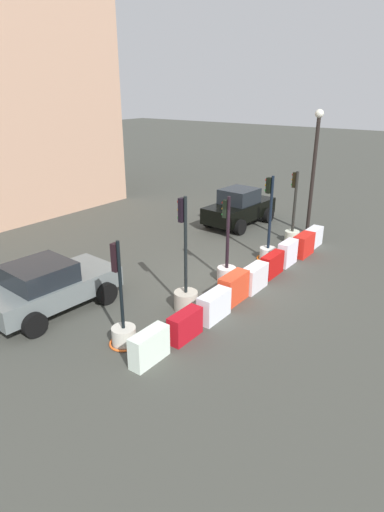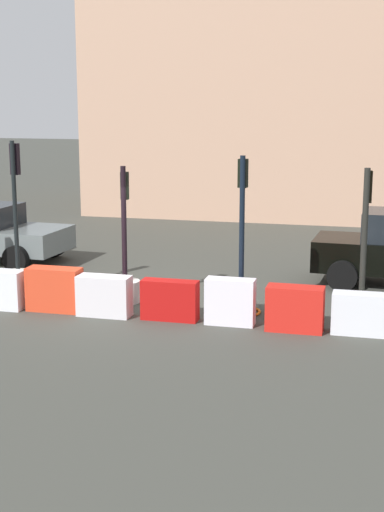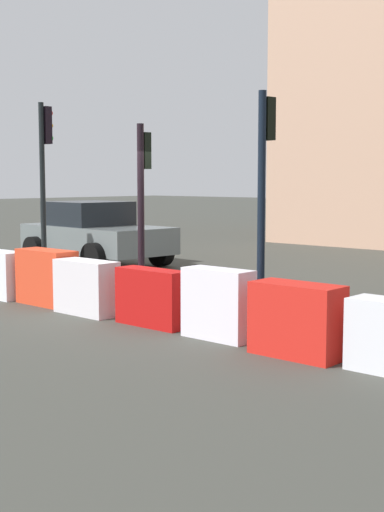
{
  "view_description": "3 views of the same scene",
  "coord_description": "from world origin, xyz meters",
  "px_view_note": "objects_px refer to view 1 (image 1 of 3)",
  "views": [
    {
      "loc": [
        -11.37,
        -6.76,
        6.17
      ],
      "look_at": [
        -1.26,
        0.79,
        1.16
      ],
      "focal_mm": 29.84,
      "sensor_mm": 36.0,
      "label": 1
    },
    {
      "loc": [
        5.29,
        -14.8,
        4.36
      ],
      "look_at": [
        1.35,
        0.71,
        0.99
      ],
      "focal_mm": 53.27,
      "sensor_mm": 36.0,
      "label": 2
    },
    {
      "loc": [
        8.28,
        -7.69,
        2.04
      ],
      "look_at": [
        0.68,
        0.7,
        0.83
      ],
      "focal_mm": 49.68,
      "sensor_mm": 36.0,
      "label": 3
    }
  ],
  "objects_px": {
    "traffic_light_3": "(268,245)",
    "construction_barrier_5": "(272,265)",
    "construction_barrier_1": "(185,326)",
    "construction_barrier_3": "(234,288)",
    "construction_barrier_2": "(214,306)",
    "construction_barrier_8": "(313,237)",
    "construction_barrier_0": "(149,347)",
    "traffic_light_2": "(227,265)",
    "car_grey_saloon": "(49,286)",
    "construction_barrier_4": "(254,278)",
    "traffic_light_4": "(292,228)",
    "traffic_light_1": "(186,291)",
    "construction_barrier_7": "(304,245)",
    "street_lamp_post": "(314,162)",
    "construction_barrier_6": "(288,253)",
    "traffic_light_0": "(123,327)",
    "car_black_sedan": "(239,208)"
  },
  "relations": [
    {
      "from": "traffic_light_0",
      "to": "construction_barrier_6",
      "type": "relative_size",
      "value": 2.95
    },
    {
      "from": "construction_barrier_0",
      "to": "construction_barrier_1",
      "type": "relative_size",
      "value": 1.03
    },
    {
      "from": "traffic_light_4",
      "to": "traffic_light_1",
      "type": "bearing_deg",
      "value": -180.0
    },
    {
      "from": "construction_barrier_3",
      "to": "car_grey_saloon",
      "type": "height_order",
      "value": "car_grey_saloon"
    },
    {
      "from": "traffic_light_3",
      "to": "construction_barrier_3",
      "type": "distance_m",
      "value": 3.86
    },
    {
      "from": "traffic_light_1",
      "to": "construction_barrier_6",
      "type": "relative_size",
      "value": 3.58
    },
    {
      "from": "construction_barrier_2",
      "to": "construction_barrier_3",
      "type": "height_order",
      "value": "construction_barrier_3"
    },
    {
      "from": "construction_barrier_0",
      "to": "traffic_light_1",
      "type": "bearing_deg",
      "value": 19.18
    },
    {
      "from": "construction_barrier_7",
      "to": "traffic_light_1",
      "type": "bearing_deg",
      "value": 170.64
    },
    {
      "from": "traffic_light_3",
      "to": "construction_barrier_7",
      "type": "height_order",
      "value": "traffic_light_3"
    },
    {
      "from": "traffic_light_3",
      "to": "construction_barrier_5",
      "type": "relative_size",
      "value": 2.84
    },
    {
      "from": "construction_barrier_1",
      "to": "construction_barrier_8",
      "type": "relative_size",
      "value": 1.02
    },
    {
      "from": "traffic_light_3",
      "to": "construction_barrier_7",
      "type": "distance_m",
      "value": 1.54
    },
    {
      "from": "construction_barrier_1",
      "to": "construction_barrier_3",
      "type": "bearing_deg",
      "value": 1.7
    },
    {
      "from": "traffic_light_3",
      "to": "traffic_light_1",
      "type": "bearing_deg",
      "value": 178.93
    },
    {
      "from": "traffic_light_2",
      "to": "construction_barrier_8",
      "type": "xyz_separation_m",
      "value": [
        5.0,
        -1.08,
        -0.17
      ]
    },
    {
      "from": "construction_barrier_0",
      "to": "construction_barrier_6",
      "type": "height_order",
      "value": "construction_barrier_6"
    },
    {
      "from": "construction_barrier_4",
      "to": "construction_barrier_5",
      "type": "relative_size",
      "value": 0.96
    },
    {
      "from": "traffic_light_1",
      "to": "construction_barrier_7",
      "type": "xyz_separation_m",
      "value": [
        6.25,
        -1.03,
        -0.17
      ]
    },
    {
      "from": "construction_barrier_2",
      "to": "construction_barrier_0",
      "type": "bearing_deg",
      "value": 178.05
    },
    {
      "from": "car_grey_saloon",
      "to": "construction_barrier_8",
      "type": "bearing_deg",
      "value": -22.91
    },
    {
      "from": "construction_barrier_3",
      "to": "construction_barrier_5",
      "type": "distance_m",
      "value": 2.5
    },
    {
      "from": "traffic_light_2",
      "to": "construction_barrier_7",
      "type": "relative_size",
      "value": 2.72
    },
    {
      "from": "construction_barrier_0",
      "to": "construction_barrier_3",
      "type": "bearing_deg",
      "value": 0.29
    },
    {
      "from": "car_grey_saloon",
      "to": "construction_barrier_4",
      "type": "bearing_deg",
      "value": -41.27
    },
    {
      "from": "traffic_light_4",
      "to": "construction_barrier_8",
      "type": "height_order",
      "value": "traffic_light_4"
    },
    {
      "from": "traffic_light_2",
      "to": "traffic_light_3",
      "type": "height_order",
      "value": "traffic_light_3"
    },
    {
      "from": "traffic_light_3",
      "to": "construction_barrier_2",
      "type": "xyz_separation_m",
      "value": [
        -5.01,
        -0.9,
        -0.19
      ]
    },
    {
      "from": "traffic_light_4",
      "to": "construction_barrier_8",
      "type": "bearing_deg",
      "value": -89.56
    },
    {
      "from": "traffic_light_1",
      "to": "construction_barrier_2",
      "type": "height_order",
      "value": "traffic_light_1"
    },
    {
      "from": "construction_barrier_2",
      "to": "construction_barrier_5",
      "type": "bearing_deg",
      "value": 1.04
    },
    {
      "from": "construction_barrier_5",
      "to": "car_black_sedan",
      "type": "bearing_deg",
      "value": 42.03
    },
    {
      "from": "traffic_light_0",
      "to": "traffic_light_4",
      "type": "bearing_deg",
      "value": -0.81
    },
    {
      "from": "traffic_light_1",
      "to": "traffic_light_4",
      "type": "height_order",
      "value": "traffic_light_1"
    },
    {
      "from": "construction_barrier_0",
      "to": "street_lamp_post",
      "type": "relative_size",
      "value": 0.2
    },
    {
      "from": "traffic_light_2",
      "to": "construction_barrier_2",
      "type": "relative_size",
      "value": 2.63
    },
    {
      "from": "traffic_light_0",
      "to": "car_grey_saloon",
      "type": "bearing_deg",
      "value": 89.2
    },
    {
      "from": "traffic_light_1",
      "to": "traffic_light_3",
      "type": "xyz_separation_m",
      "value": [
        5.04,
        -0.09,
        -0.0
      ]
    },
    {
      "from": "construction_barrier_0",
      "to": "construction_barrier_7",
      "type": "bearing_deg",
      "value": -0.81
    },
    {
      "from": "construction_barrier_3",
      "to": "traffic_light_2",
      "type": "bearing_deg",
      "value": 40.47
    },
    {
      "from": "traffic_light_0",
      "to": "traffic_light_3",
      "type": "distance_m",
      "value": 7.47
    },
    {
      "from": "construction_barrier_3",
      "to": "construction_barrier_5",
      "type": "bearing_deg",
      "value": -0.96
    },
    {
      "from": "construction_barrier_2",
      "to": "car_grey_saloon",
      "type": "height_order",
      "value": "car_grey_saloon"
    },
    {
      "from": "traffic_light_3",
      "to": "traffic_light_4",
      "type": "xyz_separation_m",
      "value": [
        2.41,
        0.09,
        0.04
      ]
    },
    {
      "from": "traffic_light_0",
      "to": "construction_barrier_4",
      "type": "xyz_separation_m",
      "value": [
        4.83,
        -1.12,
        -0.07
      ]
    },
    {
      "from": "construction_barrier_6",
      "to": "construction_barrier_2",
      "type": "bearing_deg",
      "value": -179.35
    },
    {
      "from": "car_grey_saloon",
      "to": "traffic_light_4",
      "type": "bearing_deg",
      "value": -18.1
    },
    {
      "from": "car_grey_saloon",
      "to": "traffic_light_1",
      "type": "bearing_deg",
      "value": -53.41
    },
    {
      "from": "construction_barrier_2",
      "to": "construction_barrier_8",
      "type": "bearing_deg",
      "value": 0.39
    },
    {
      "from": "construction_barrier_1",
      "to": "construction_barrier_4",
      "type": "distance_m",
      "value": 3.67
    }
  ]
}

